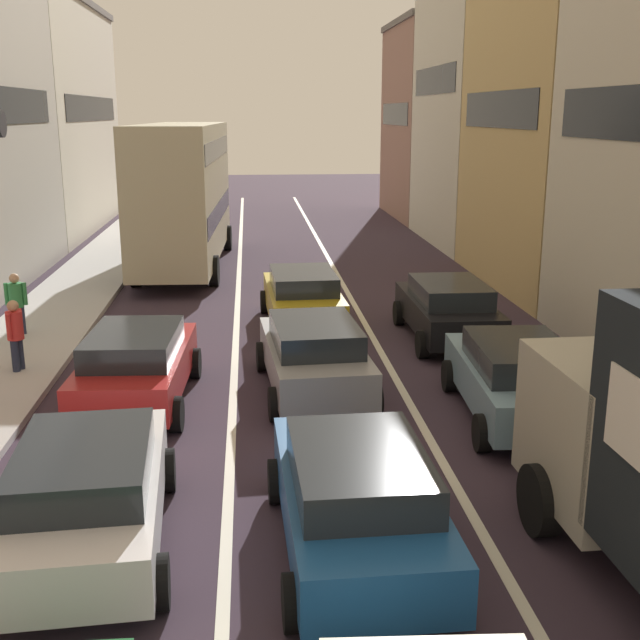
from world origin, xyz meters
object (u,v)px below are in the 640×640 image
(pedestrian_near_kerb, at_px, (16,302))
(wagon_right_lane_far, at_px, (448,309))
(sedan_left_lane_third, at_px, (136,364))
(sedan_right_lane_behind_truck, at_px, (516,377))
(sedan_centre_lane_second, at_px, (357,497))
(hatchback_centre_lane_third, at_px, (314,354))
(coupe_centre_lane_fourth, at_px, (303,296))
(wagon_left_lane_second, at_px, (88,492))
(pedestrian_mid_sidewalk, at_px, (15,333))
(bus_mid_queue_primary, at_px, (183,189))

(pedestrian_near_kerb, bearing_deg, wagon_right_lane_far, 84.85)
(sedan_left_lane_third, xyz_separation_m, sedan_right_lane_behind_truck, (6.96, -1.40, 0.00))
(sedan_centre_lane_second, height_order, hatchback_centre_lane_third, same)
(hatchback_centre_lane_third, bearing_deg, pedestrian_near_kerb, 53.65)
(coupe_centre_lane_fourth, bearing_deg, wagon_left_lane_second, 160.23)
(pedestrian_mid_sidewalk, bearing_deg, sedan_left_lane_third, -18.39)
(coupe_centre_lane_fourth, xyz_separation_m, pedestrian_mid_sidewalk, (-6.29, -3.56, 0.15))
(pedestrian_mid_sidewalk, bearing_deg, hatchback_centre_lane_third, 2.13)
(sedan_centre_lane_second, height_order, wagon_right_lane_far, same)
(wagon_left_lane_second, height_order, sedan_left_lane_third, same)
(hatchback_centre_lane_third, xyz_separation_m, pedestrian_near_kerb, (-6.95, 4.47, 0.15))
(sedan_right_lane_behind_truck, bearing_deg, bus_mid_queue_primary, 28.29)
(sedan_left_lane_third, xyz_separation_m, pedestrian_near_kerb, (-3.52, 4.81, 0.15))
(coupe_centre_lane_fourth, relative_size, bus_mid_queue_primary, 0.41)
(sedan_left_lane_third, relative_size, wagon_right_lane_far, 1.02)
(wagon_left_lane_second, relative_size, sedan_right_lane_behind_truck, 1.00)
(wagon_right_lane_far, height_order, bus_mid_queue_primary, bus_mid_queue_primary)
(hatchback_centre_lane_third, bearing_deg, coupe_centre_lane_fourth, -4.99)
(hatchback_centre_lane_third, height_order, bus_mid_queue_primary, bus_mid_queue_primary)
(bus_mid_queue_primary, bearing_deg, wagon_left_lane_second, -177.13)
(sedan_right_lane_behind_truck, distance_m, pedestrian_mid_sidewalk, 10.25)
(wagon_left_lane_second, distance_m, hatchback_centre_lane_third, 6.53)
(sedan_left_lane_third, bearing_deg, pedestrian_mid_sidewalk, 58.24)
(coupe_centre_lane_fourth, relative_size, wagon_right_lane_far, 1.01)
(sedan_left_lane_third, distance_m, sedan_right_lane_behind_truck, 7.10)
(hatchback_centre_lane_third, xyz_separation_m, sedan_left_lane_third, (-3.43, -0.35, 0.00))
(bus_mid_queue_primary, height_order, pedestrian_mid_sidewalk, bus_mid_queue_primary)
(hatchback_centre_lane_third, bearing_deg, pedestrian_mid_sidewalk, 72.36)
(sedan_right_lane_behind_truck, height_order, bus_mid_queue_primary, bus_mid_queue_primary)
(wagon_left_lane_second, xyz_separation_m, pedestrian_near_kerb, (-3.61, 10.09, 0.15))
(wagon_right_lane_far, xyz_separation_m, pedestrian_near_kerb, (-10.52, 1.00, 0.15))
(hatchback_centre_lane_third, distance_m, pedestrian_mid_sidewalk, 6.36)
(bus_mid_queue_primary, bearing_deg, wagon_right_lane_far, -142.49)
(sedan_left_lane_third, relative_size, sedan_right_lane_behind_truck, 1.00)
(bus_mid_queue_primary, bearing_deg, sedan_left_lane_third, -177.32)
(sedan_centre_lane_second, height_order, sedan_right_lane_behind_truck, same)
(pedestrian_near_kerb, bearing_deg, sedan_centre_lane_second, 33.85)
(coupe_centre_lane_fourth, distance_m, sedan_right_lane_behind_truck, 7.65)
(bus_mid_queue_primary, distance_m, pedestrian_near_kerb, 9.86)
(sedan_left_lane_third, bearing_deg, coupe_centre_lane_fourth, -30.30)
(hatchback_centre_lane_third, relative_size, wagon_right_lane_far, 1.02)
(sedan_centre_lane_second, xyz_separation_m, wagon_left_lane_second, (-3.37, 0.44, 0.00))
(sedan_centre_lane_second, distance_m, sedan_left_lane_third, 6.68)
(hatchback_centre_lane_third, distance_m, pedestrian_near_kerb, 8.26)
(sedan_right_lane_behind_truck, bearing_deg, hatchback_centre_lane_third, 67.20)
(wagon_left_lane_second, bearing_deg, pedestrian_mid_sidewalk, 17.91)
(wagon_left_lane_second, xyz_separation_m, sedan_right_lane_behind_truck, (6.87, 3.87, 0.00))
(bus_mid_queue_primary, bearing_deg, pedestrian_near_kerb, 161.54)
(sedan_left_lane_third, relative_size, coupe_centre_lane_fourth, 1.01)
(wagon_left_lane_second, xyz_separation_m, pedestrian_mid_sidewalk, (-2.84, 7.16, 0.15))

